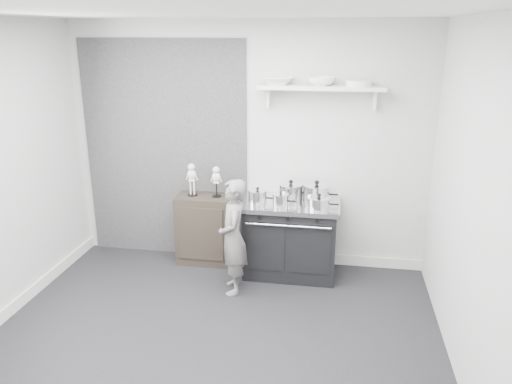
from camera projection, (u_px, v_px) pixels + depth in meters
ground at (209, 346)px, 4.27m from camera, size 4.00×4.00×0.00m
room_shell at (197, 156)px, 3.92m from camera, size 4.02×3.62×2.71m
wall_shelf at (321, 89)px, 5.10m from camera, size 1.30×0.26×0.24m
stove at (290, 238)px, 5.44m from camera, size 1.04×0.65×0.83m
side_cabinet at (205, 229)px, 5.73m from camera, size 0.62×0.36×0.80m
child at (233, 237)px, 5.01m from camera, size 0.38×0.49×1.20m
pot_front_left at (258, 197)px, 5.26m from camera, size 0.29×0.20×0.18m
pot_back_left at (291, 191)px, 5.40m from camera, size 0.36×0.27×0.22m
pot_back_right at (316, 193)px, 5.33m from camera, size 0.38×0.29×0.23m
pot_front_right at (319, 203)px, 5.11m from camera, size 0.32×0.24×0.17m
pot_front_center at (281, 200)px, 5.18m from camera, size 0.26×0.17×0.16m
skeleton_full at (192, 177)px, 5.56m from camera, size 0.12×0.08×0.43m
skeleton_torso at (216, 179)px, 5.52m from camera, size 0.11×0.07×0.40m
bowl_large at (277, 81)px, 5.14m from camera, size 0.33×0.33×0.08m
bowl_small at (321, 81)px, 5.07m from camera, size 0.27×0.27×0.09m
plate_stack at (359, 83)px, 5.01m from camera, size 0.26×0.26×0.06m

